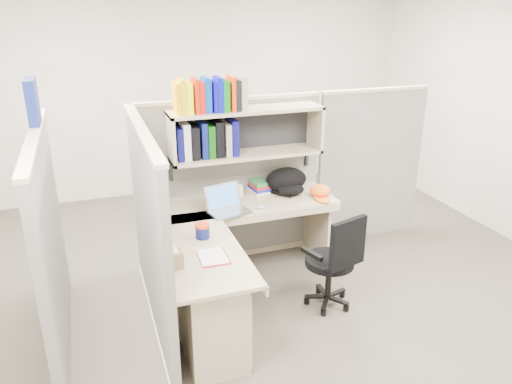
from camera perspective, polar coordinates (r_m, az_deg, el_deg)
name	(u,v)px	position (r m, az deg, el deg)	size (l,w,h in m)	color
ground	(261,302)	(4.45, 0.62, -12.50)	(6.00, 6.00, 0.00)	#343128
room_shell	(262,119)	(3.80, 0.71, 8.32)	(6.00, 6.00, 6.00)	#B2ACA1
cubicle	(204,192)	(4.32, -5.95, -0.05)	(3.79, 1.84, 1.95)	slate
desk	(224,283)	(3.88, -3.69, -10.36)	(1.74, 1.75, 0.73)	tan
laptop	(229,200)	(4.30, -3.10, -0.94)	(0.33, 0.33, 0.24)	#A8A8AC
backpack	(288,181)	(4.75, 3.72, 1.22)	(0.40, 0.31, 0.24)	black
orange_cap	(320,191)	(4.73, 7.33, 0.16)	(0.20, 0.23, 0.11)	orange
snack_canister	(202,231)	(3.90, -6.14, -4.43)	(0.12, 0.12, 0.11)	#0D1550
tissue_box	(174,255)	(3.50, -9.41, -7.08)	(0.12, 0.12, 0.18)	#8B744F
mouse	(261,207)	(4.42, 0.61, -1.69)	(0.09, 0.06, 0.03)	#90A7CC
paper_cup	(239,191)	(4.69, -1.96, 0.15)	(0.08, 0.08, 0.11)	white
book_stack	(259,186)	(4.80, 0.39, 0.66)	(0.16, 0.22, 0.11)	gray
loose_paper	(212,256)	(3.64, -5.00, -7.32)	(0.19, 0.26, 0.00)	white
task_chair	(332,275)	(4.28, 8.68, -9.36)	(0.50, 0.46, 0.87)	black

